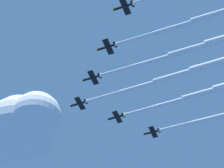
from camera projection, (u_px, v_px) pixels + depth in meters
jet_lead at (177, 75)px, 238.38m from camera, size 81.66×26.16×3.90m
jet_port_inner at (191, 49)px, 224.68m from camera, size 77.06×26.08×3.92m
jet_starboard_inner at (201, 93)px, 245.75m from camera, size 72.67×23.51×3.87m
jet_port_mid at (216, 14)px, 210.33m from camera, size 78.45×26.73×3.94m
cloud_puff at (21, 128)px, 263.21m from camera, size 56.14×40.83×34.74m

